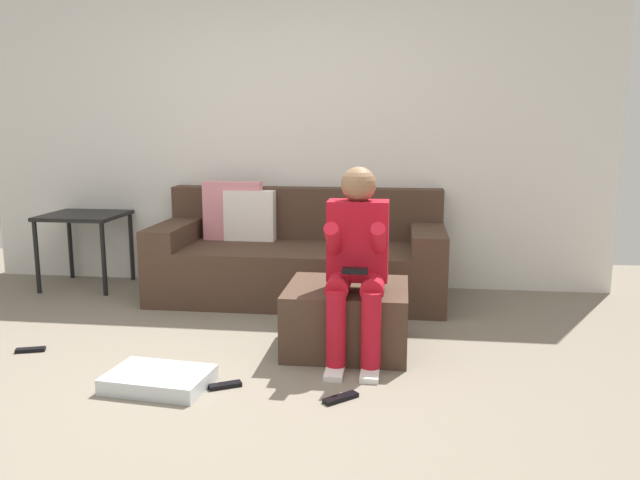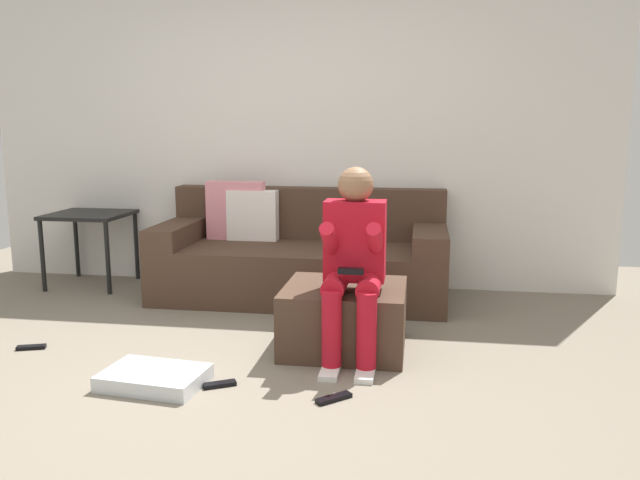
% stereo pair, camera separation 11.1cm
% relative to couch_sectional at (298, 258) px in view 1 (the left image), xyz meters
% --- Properties ---
extents(ground_plane, '(6.82, 6.82, 0.00)m').
position_rel_couch_sectional_xyz_m(ground_plane, '(-0.14, -1.91, -0.31)').
color(ground_plane, slate).
extents(wall_back, '(5.24, 0.10, 2.54)m').
position_rel_couch_sectional_xyz_m(wall_back, '(-0.14, 0.45, 0.96)').
color(wall_back, silver).
rests_on(wall_back, ground_plane).
extents(couch_sectional, '(2.22, 0.93, 0.89)m').
position_rel_couch_sectional_xyz_m(couch_sectional, '(0.00, 0.00, 0.00)').
color(couch_sectional, '#473326').
rests_on(couch_sectional, ground_plane).
extents(ottoman, '(0.72, 0.66, 0.39)m').
position_rel_couch_sectional_xyz_m(ottoman, '(0.49, -1.14, -0.11)').
color(ottoman, '#473326').
rests_on(ottoman, ground_plane).
extents(person_seated, '(0.35, 0.55, 1.11)m').
position_rel_couch_sectional_xyz_m(person_seated, '(0.56, -1.31, 0.30)').
color(person_seated, red).
rests_on(person_seated, ground_plane).
extents(storage_bin, '(0.55, 0.41, 0.08)m').
position_rel_couch_sectional_xyz_m(storage_bin, '(-0.42, -1.85, -0.27)').
color(storage_bin, silver).
rests_on(storage_bin, ground_plane).
extents(side_table, '(0.62, 0.58, 0.61)m').
position_rel_couch_sectional_xyz_m(side_table, '(-1.80, 0.08, 0.22)').
color(side_table, black).
rests_on(side_table, ground_plane).
extents(remote_near_ottoman, '(0.18, 0.17, 0.02)m').
position_rel_couch_sectional_xyz_m(remote_near_ottoman, '(0.53, -1.89, -0.30)').
color(remote_near_ottoman, black).
rests_on(remote_near_ottoman, ground_plane).
extents(remote_by_storage_bin, '(0.17, 0.13, 0.02)m').
position_rel_couch_sectional_xyz_m(remote_by_storage_bin, '(-0.08, -1.81, -0.30)').
color(remote_by_storage_bin, black).
rests_on(remote_by_storage_bin, ground_plane).
extents(remote_under_side_table, '(0.17, 0.10, 0.02)m').
position_rel_couch_sectional_xyz_m(remote_under_side_table, '(-1.38, -1.45, -0.30)').
color(remote_under_side_table, black).
rests_on(remote_under_side_table, ground_plane).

